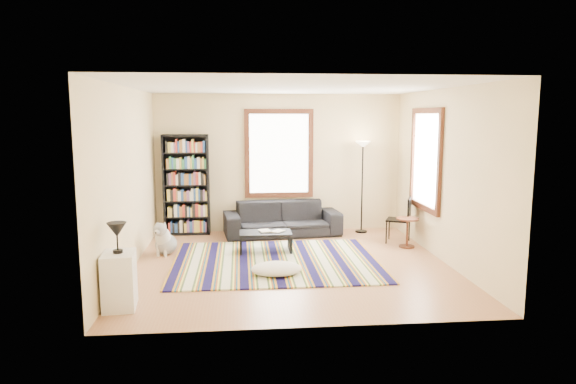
{
  "coord_description": "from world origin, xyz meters",
  "views": [
    {
      "loc": [
        -0.79,
        -7.95,
        2.37
      ],
      "look_at": [
        0.0,
        0.5,
        1.1
      ],
      "focal_mm": 32.0,
      "sensor_mm": 36.0,
      "label": 1
    }
  ],
  "objects": [
    {
      "name": "wall_left",
      "position": [
        -2.55,
        0.0,
        1.4
      ],
      "size": [
        0.1,
        5.0,
        2.8
      ],
      "primitive_type": "cube",
      "color": "#CFBE8B",
      "rests_on": "floor"
    },
    {
      "name": "table_lamp",
      "position": [
        -2.3,
        -1.68,
        0.89
      ],
      "size": [
        0.28,
        0.28,
        0.38
      ],
      "primitive_type": null,
      "rotation": [
        0.0,
        0.0,
        0.17
      ],
      "color": "black",
      "rests_on": "white_cabinet"
    },
    {
      "name": "side_table",
      "position": [
        2.2,
        0.87,
        0.27
      ],
      "size": [
        0.43,
        0.43,
        0.54
      ],
      "primitive_type": "cylinder",
      "rotation": [
        0.0,
        0.0,
        0.09
      ],
      "color": "#4B1F12",
      "rests_on": "floor"
    },
    {
      "name": "window_back",
      "position": [
        0.0,
        2.47,
        1.6
      ],
      "size": [
        1.2,
        0.06,
        1.6
      ],
      "primitive_type": "cube",
      "color": "white",
      "rests_on": "wall_back"
    },
    {
      "name": "bookshelf",
      "position": [
        -1.87,
        2.32,
        1.0
      ],
      "size": [
        0.9,
        0.3,
        2.0
      ],
      "primitive_type": "cube",
      "color": "black",
      "rests_on": "floor"
    },
    {
      "name": "folding_chair",
      "position": [
        2.15,
        1.25,
        0.43
      ],
      "size": [
        0.55,
        0.54,
        0.86
      ],
      "primitive_type": "cube",
      "rotation": [
        0.0,
        0.0,
        -0.43
      ],
      "color": "black",
      "rests_on": "floor"
    },
    {
      "name": "wall_back",
      "position": [
        0.0,
        2.55,
        1.4
      ],
      "size": [
        5.0,
        0.1,
        2.8
      ],
      "primitive_type": "cube",
      "color": "#CFBE8B",
      "rests_on": "floor"
    },
    {
      "name": "window_right",
      "position": [
        2.47,
        0.8,
        1.6
      ],
      "size": [
        0.06,
        1.2,
        1.6
      ],
      "primitive_type": "cube",
      "color": "white",
      "rests_on": "wall_right"
    },
    {
      "name": "book_b",
      "position": [
        -0.22,
        0.83,
        0.37
      ],
      "size": [
        0.29,
        0.29,
        0.02
      ],
      "primitive_type": "imported",
      "rotation": [
        0.0,
        0.0,
        -0.71
      ],
      "color": "beige",
      "rests_on": "coffee_table"
    },
    {
      "name": "sofa",
      "position": [
        0.03,
        2.05,
        0.33
      ],
      "size": [
        1.14,
        2.37,
        0.67
      ],
      "primitive_type": "imported",
      "rotation": [
        0.0,
        0.0,
        0.11
      ],
      "color": "black",
      "rests_on": "floor"
    },
    {
      "name": "wall_front",
      "position": [
        0.0,
        -2.55,
        1.4
      ],
      "size": [
        5.0,
        0.1,
        2.8
      ],
      "primitive_type": "cube",
      "color": "#CFBE8B",
      "rests_on": "floor"
    },
    {
      "name": "white_cabinet",
      "position": [
        -2.3,
        -1.68,
        0.35
      ],
      "size": [
        0.43,
        0.53,
        0.7
      ],
      "primitive_type": "cube",
      "rotation": [
        0.0,
        0.0,
        0.09
      ],
      "color": "white",
      "rests_on": "floor"
    },
    {
      "name": "wall_right",
      "position": [
        2.55,
        0.0,
        1.4
      ],
      "size": [
        0.1,
        5.0,
        2.8
      ],
      "primitive_type": "cube",
      "color": "#CFBE8B",
      "rests_on": "floor"
    },
    {
      "name": "ceiling",
      "position": [
        0.0,
        0.0,
        2.85
      ],
      "size": [
        5.0,
        5.0,
        0.1
      ],
      "primitive_type": "cube",
      "color": "white",
      "rests_on": "floor"
    },
    {
      "name": "rug",
      "position": [
        -0.23,
        0.15,
        0.01
      ],
      "size": [
        3.32,
        2.66,
        0.02
      ],
      "primitive_type": "cube",
      "color": "#0F0B3A",
      "rests_on": "floor"
    },
    {
      "name": "floor",
      "position": [
        0.0,
        0.0,
        -0.05
      ],
      "size": [
        5.0,
        5.0,
        0.1
      ],
      "primitive_type": "cube",
      "color": "#AB754E",
      "rests_on": "ground"
    },
    {
      "name": "dog",
      "position": [
        -2.08,
        0.82,
        0.29
      ],
      "size": [
        0.58,
        0.68,
        0.58
      ],
      "primitive_type": null,
      "rotation": [
        0.0,
        0.0,
        -0.33
      ],
      "color": "#BCBCBC",
      "rests_on": "floor"
    },
    {
      "name": "floor_cushion",
      "position": [
        -0.27,
        -0.54,
        0.1
      ],
      "size": [
        0.77,
        0.58,
        0.19
      ],
      "primitive_type": "ellipsoid",
      "rotation": [
        0.0,
        0.0,
        -0.01
      ],
      "color": "silver",
      "rests_on": "floor"
    },
    {
      "name": "book_a",
      "position": [
        -0.47,
        0.78,
        0.37
      ],
      "size": [
        0.29,
        0.24,
        0.02
      ],
      "primitive_type": "imported",
      "rotation": [
        0.0,
        0.0,
        0.25
      ],
      "color": "beige",
      "rests_on": "coffee_table"
    },
    {
      "name": "floor_lamp",
      "position": [
        1.66,
        2.15,
        0.93
      ],
      "size": [
        0.34,
        0.34,
        1.86
      ],
      "primitive_type": null,
      "rotation": [
        0.0,
        0.0,
        0.16
      ],
      "color": "black",
      "rests_on": "floor"
    },
    {
      "name": "coffee_table",
      "position": [
        -0.37,
        0.78,
        0.18
      ],
      "size": [
        1.01,
        0.77,
        0.36
      ],
      "primitive_type": "cube",
      "rotation": [
        0.0,
        0.0,
        0.33
      ],
      "color": "black",
      "rests_on": "floor"
    }
  ]
}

